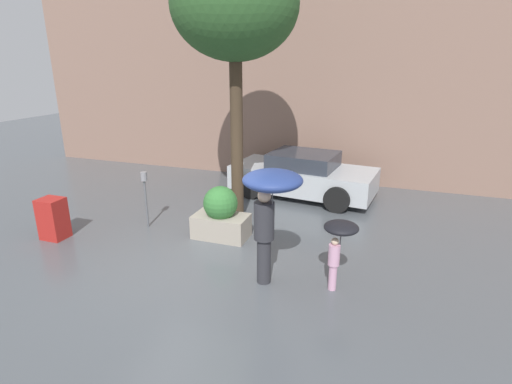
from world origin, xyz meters
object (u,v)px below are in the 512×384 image
Objects in this scene: planter_box at (221,215)px; person_child at (339,238)px; parked_car_near at (303,175)px; street_tree at (235,7)px; newspaper_box at (53,219)px; parking_meter at (145,188)px; person_adult at (270,198)px.

person_child is (2.68, -1.29, 0.43)m from planter_box.
street_tree is (-1.15, -2.11, 4.16)m from parked_car_near.
planter_box is 0.29× the size of parked_car_near.
planter_box is at bearing 19.85° from newspaper_box.
parked_car_near is 6.39m from newspaper_box.
newspaper_box is (-4.44, -4.59, -0.15)m from parked_car_near.
person_child is 0.93× the size of parking_meter.
newspaper_box is (-6.07, 0.07, -0.50)m from person_child.
street_tree is at bearing 158.14° from parked_car_near.
parking_meter reaches higher than parked_car_near.
planter_box reaches higher than newspaper_box.
person_child is at bearing -42.40° from street_tree.
parking_meter is at bearing 37.76° from newspaper_box.
street_tree is 4.39m from parking_meter.
person_adult is 1.67× the size of person_child.
planter_box is 3.52m from parked_car_near.
street_tree reaches higher than person_child.
parking_meter is 2.02m from newspaper_box.
street_tree is (-0.11, 1.25, 4.24)m from planter_box.
planter_box is 4.42m from street_tree.
parking_meter is (-2.89, -3.40, 0.35)m from parked_car_near.
parked_car_near is 4.81m from street_tree.
person_child reaches higher than newspaper_box.
parked_car_near is (-1.64, 4.66, -0.36)m from person_child.
parked_car_near reaches higher than newspaper_box.
newspaper_box is (-3.29, -2.48, -4.31)m from street_tree.
planter_box is 1.90m from parking_meter.
street_tree is (-2.79, 2.54, 3.80)m from person_child.
person_child is 0.20× the size of street_tree.
person_child is 5.36m from street_tree.
planter_box is 3.00m from person_child.
parking_meter is 1.46× the size of newspaper_box.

